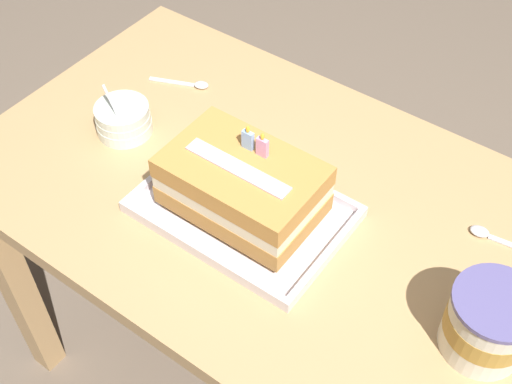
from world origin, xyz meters
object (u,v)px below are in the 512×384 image
Objects in this scene: birthday_cake at (243,185)px; bowl_stack at (123,119)px; serving_spoon_by_bowls at (490,236)px; ice_cream_tub at (489,323)px; serving_spoon_near_tray at (194,84)px; foil_tray at (243,211)px.

birthday_cake reaches higher than bowl_stack.
serving_spoon_by_bowls is at bearing 13.79° from bowl_stack.
serving_spoon_by_bowls is at bearing 108.59° from ice_cream_tub.
bowl_stack is 0.74× the size of serving_spoon_by_bowls.
serving_spoon_near_tray is 0.86× the size of serving_spoon_by_bowls.
serving_spoon_by_bowls is (-0.07, 0.21, -0.06)m from ice_cream_tub.
bowl_stack is (-0.33, 0.04, -0.05)m from birthday_cake.
serving_spoon_near_tray is at bearing 178.53° from serving_spoon_by_bowls.
birthday_cake reaches higher than serving_spoon_by_bowls.
serving_spoon_near_tray is at bearing 83.68° from bowl_stack.
foil_tray is 0.07m from birthday_cake.
birthday_cake is 2.01× the size of ice_cream_tub.
ice_cream_tub is at bearing 0.32° from foil_tray.
ice_cream_tub is 0.79m from serving_spoon_near_tray.
serving_spoon_near_tray is (0.02, 0.19, -0.03)m from bowl_stack.
bowl_stack is at bearing 173.68° from foil_tray.
foil_tray reaches higher than serving_spoon_by_bowls.
foil_tray is 2.77× the size of ice_cream_tub.
foil_tray is at bearing -90.00° from birthday_cake.
foil_tray is at bearing -6.32° from bowl_stack.
ice_cream_tub reaches higher than serving_spoon_by_bowls.
ice_cream_tub reaches higher than foil_tray.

